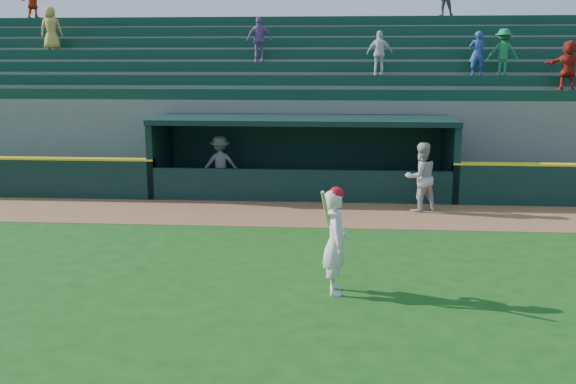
% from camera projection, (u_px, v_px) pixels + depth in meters
% --- Properties ---
extents(ground, '(120.00, 120.00, 0.00)m').
position_uv_depth(ground, '(282.00, 270.00, 13.11)').
color(ground, '#174912').
rests_on(ground, ground).
extents(warning_track, '(40.00, 3.00, 0.01)m').
position_uv_depth(warning_track, '(297.00, 214.00, 17.90)').
color(warning_track, brown).
rests_on(warning_track, ground).
extents(dugout_player_front, '(1.17, 1.06, 1.96)m').
position_uv_depth(dugout_player_front, '(421.00, 177.00, 18.07)').
color(dugout_player_front, '#ADADA8').
rests_on(dugout_player_front, ground).
extents(dugout_player_inside, '(1.31, 0.96, 1.82)m').
position_uv_depth(dugout_player_inside, '(220.00, 164.00, 20.85)').
color(dugout_player_inside, '#A3A39E').
rests_on(dugout_player_inside, ground).
extents(dugout, '(9.40, 2.80, 2.46)m').
position_uv_depth(dugout, '(303.00, 151.00, 20.66)').
color(dugout, slate).
rests_on(dugout, ground).
extents(stands, '(34.50, 6.25, 7.54)m').
position_uv_depth(stands, '(310.00, 108.00, 24.91)').
color(stands, slate).
rests_on(stands, ground).
extents(batter_at_plate, '(0.54, 0.85, 2.00)m').
position_uv_depth(batter_at_plate, '(335.00, 240.00, 11.64)').
color(batter_at_plate, silver).
rests_on(batter_at_plate, ground).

